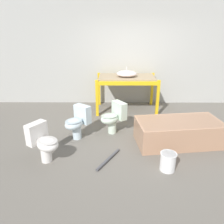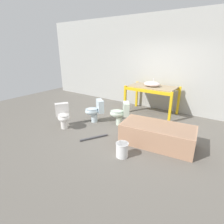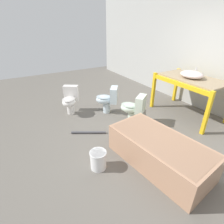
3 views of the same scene
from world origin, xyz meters
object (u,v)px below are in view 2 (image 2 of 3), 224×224
toilet_near (120,113)px  toilet_extra (63,115)px  toilet_far (95,110)px  bathtub_main (157,133)px  bucket_white (122,150)px  sink_basin (152,84)px

toilet_near → toilet_extra: size_ratio=1.00×
toilet_near → toilet_far: 0.78m
bathtub_main → bucket_white: bathtub_main is taller
sink_basin → toilet_far: (-1.08, -1.59, -0.65)m
sink_basin → toilet_far: bearing=-124.2°
toilet_extra → toilet_far: bearing=5.4°
toilet_near → bucket_white: size_ratio=2.19×
toilet_near → toilet_far: same height
toilet_near → toilet_extra: bearing=-83.0°
sink_basin → toilet_near: 1.53m
toilet_far → bucket_white: bearing=3.4°
sink_basin → bucket_white: size_ratio=1.70×
bathtub_main → toilet_extra: 2.54m
bucket_white → bathtub_main: bearing=65.7°
sink_basin → bathtub_main: (0.94, -1.78, -0.75)m
toilet_near → toilet_extra: (-1.18, -1.08, 0.00)m
toilet_far → bathtub_main: bearing=31.7°
bathtub_main → toilet_far: bearing=167.4°
toilet_far → toilet_extra: size_ratio=1.00×
toilet_near → toilet_extra: same height
bucket_white → sink_basin: bearing=101.4°
toilet_extra → bucket_white: bearing=-63.2°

